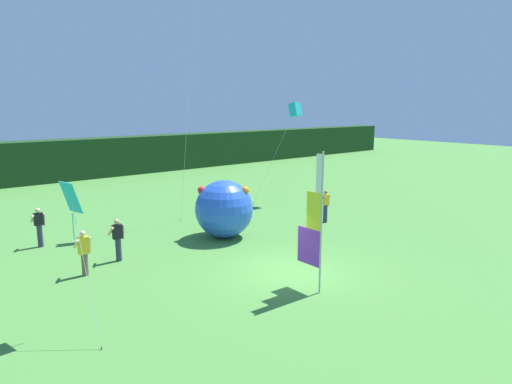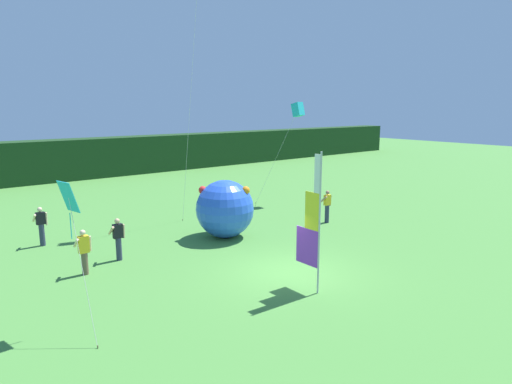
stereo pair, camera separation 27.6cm
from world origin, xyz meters
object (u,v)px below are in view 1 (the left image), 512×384
(kite_cyan_box_2, at_px, (295,110))
(person_near_banner, at_px, (39,226))
(person_far_right, at_px, (84,252))
(person_mid_field, at_px, (118,239))
(inflatable_balloon, at_px, (224,209))
(banner_flag, at_px, (314,225))
(kite_cyan_diamond_0, at_px, (72,203))
(person_far_left, at_px, (325,205))

(kite_cyan_box_2, bearing_deg, person_near_banner, 178.53)
(person_far_right, distance_m, kite_cyan_box_2, 15.71)
(person_near_banner, bearing_deg, person_mid_field, -64.19)
(person_mid_field, xyz_separation_m, inflatable_balloon, (4.99, -0.05, 0.43))
(banner_flag, distance_m, person_far_right, 8.09)
(kite_cyan_diamond_0, bearing_deg, person_mid_field, 56.58)
(person_mid_field, relative_size, inflatable_balloon, 0.63)
(person_near_banner, bearing_deg, person_far_left, -22.27)
(banner_flag, xyz_separation_m, person_mid_field, (-3.73, 6.71, -1.29))
(person_mid_field, bearing_deg, person_far_right, -155.83)
(person_mid_field, bearing_deg, person_near_banner, 115.81)
(banner_flag, relative_size, kite_cyan_diamond_0, 1.14)
(person_far_right, distance_m, kite_cyan_diamond_0, 4.76)
(person_far_left, height_order, kite_cyan_diamond_0, kite_cyan_diamond_0)
(person_far_left, bearing_deg, kite_cyan_box_2, 63.32)
(person_far_left, height_order, inflatable_balloon, inflatable_balloon)
(person_mid_field, distance_m, person_far_right, 1.67)
(person_far_right, bearing_deg, banner_flag, -48.92)
(person_far_right, bearing_deg, inflatable_balloon, 5.58)
(person_near_banner, xyz_separation_m, inflatable_balloon, (6.84, -3.87, 0.42))
(person_mid_field, distance_m, kite_cyan_box_2, 14.14)
(banner_flag, height_order, inflatable_balloon, banner_flag)
(banner_flag, distance_m, kite_cyan_diamond_0, 7.14)
(person_near_banner, bearing_deg, person_far_right, -85.89)
(person_far_right, height_order, kite_cyan_box_2, kite_cyan_box_2)
(banner_flag, bearing_deg, person_far_left, 38.88)
(person_near_banner, distance_m, inflatable_balloon, 7.87)
(person_near_banner, xyz_separation_m, kite_cyan_box_2, (14.70, -0.38, 4.75))
(person_near_banner, bearing_deg, banner_flag, -62.10)
(person_far_left, bearing_deg, inflatable_balloon, 167.80)
(person_near_banner, distance_m, kite_cyan_diamond_0, 8.70)
(inflatable_balloon, relative_size, kite_cyan_box_2, 0.43)
(person_mid_field, bearing_deg, inflatable_balloon, -0.54)
(kite_cyan_diamond_0, relative_size, kite_cyan_box_2, 0.65)
(person_near_banner, relative_size, inflatable_balloon, 0.64)
(banner_flag, xyz_separation_m, kite_cyan_diamond_0, (-6.65, 2.28, 1.28))
(banner_flag, xyz_separation_m, person_far_right, (-5.25, 6.02, -1.31))
(person_mid_field, distance_m, person_far_left, 10.58)
(inflatable_balloon, bearing_deg, kite_cyan_diamond_0, -151.04)
(person_far_left, bearing_deg, person_far_right, 177.35)
(person_mid_field, relative_size, kite_cyan_box_2, 0.27)
(person_far_left, distance_m, inflatable_balloon, 5.66)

